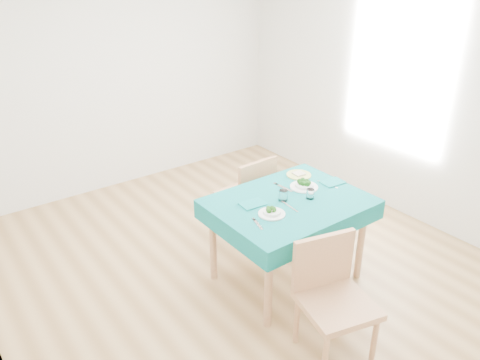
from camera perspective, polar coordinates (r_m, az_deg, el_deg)
room_shell at (r=3.72m, az=0.00°, el=6.94°), size 4.02×4.52×2.73m
table at (r=3.99m, az=5.79°, el=-7.29°), size 1.23×0.93×0.76m
chair_near at (r=3.21m, az=12.00°, el=-12.63°), size 0.57×0.60×1.15m
chair_far at (r=4.52m, az=0.49°, el=-0.43°), size 0.46×0.50×1.10m
bowl_near at (r=3.57m, az=3.90°, el=-3.78°), size 0.21×0.21×0.06m
bowl_far at (r=4.00m, az=7.83°, el=-0.44°), size 0.24×0.24×0.07m
fork_near at (r=3.45m, az=2.20°, el=-5.42°), size 0.07×0.16×0.00m
knife_near at (r=3.70m, az=6.11°, el=-3.25°), size 0.04×0.21×0.00m
fork_far at (r=3.99m, az=5.35°, el=-0.94°), size 0.04×0.20×0.00m
knife_far at (r=4.10m, az=10.62°, el=-0.53°), size 0.05×0.21×0.00m
napkin_near at (r=3.71m, az=1.57°, el=-2.94°), size 0.21×0.15×0.01m
napkin_far at (r=4.14m, az=11.23°, el=-0.27°), size 0.21×0.15×0.01m
tumbler_center at (r=3.77m, az=5.29°, el=-1.91°), size 0.07×0.07×0.09m
tumbler_side at (r=3.83m, az=8.55°, el=-1.69°), size 0.06×0.06×0.08m
side_plate at (r=4.23m, az=7.19°, el=0.63°), size 0.22×0.22×0.01m
bread_slice at (r=4.23m, az=7.19°, el=0.78°), size 0.10×0.10×0.01m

